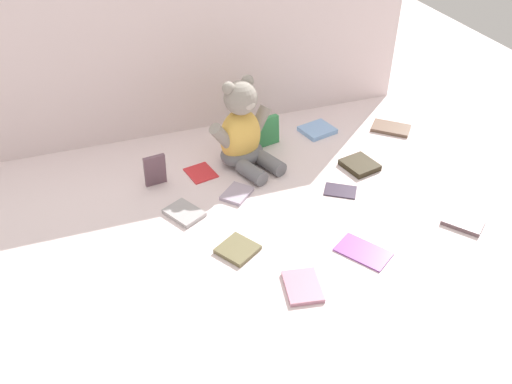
% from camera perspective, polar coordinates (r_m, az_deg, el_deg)
% --- Properties ---
extents(ground_plane, '(3.20, 3.20, 0.00)m').
position_cam_1_polar(ground_plane, '(1.60, -1.99, -1.01)').
color(ground_plane, silver).
extents(backdrop_drape, '(1.58, 0.03, 0.66)m').
position_cam_1_polar(backdrop_drape, '(1.85, -6.96, 15.87)').
color(backdrop_drape, silver).
rests_on(backdrop_drape, ground_plane).
extents(teddy_bear, '(0.24, 0.25, 0.29)m').
position_cam_1_polar(teddy_bear, '(1.72, -1.47, 6.26)').
color(teddy_bear, '#E5B24C').
rests_on(teddy_bear, ground_plane).
extents(book_case_0, '(0.13, 0.13, 0.01)m').
position_cam_1_polar(book_case_0, '(1.44, -1.98, -6.13)').
color(book_case_0, brown).
rests_on(book_case_0, ground_plane).
extents(book_case_1, '(0.12, 0.13, 0.01)m').
position_cam_1_polar(book_case_1, '(1.56, -7.67, -2.22)').
color(book_case_1, '#9E999A').
rests_on(book_case_1, ground_plane).
extents(book_case_2, '(0.09, 0.05, 0.10)m').
position_cam_1_polar(book_case_2, '(1.85, 1.14, 6.49)').
color(book_case_2, '#348A4C').
rests_on(book_case_2, ground_plane).
extents(book_case_3, '(0.12, 0.11, 0.01)m').
position_cam_1_polar(book_case_3, '(1.66, 8.99, 0.19)').
color(book_case_3, '#2A202F').
rests_on(book_case_3, ground_plane).
extents(book_case_4, '(0.07, 0.03, 0.11)m').
position_cam_1_polar(book_case_4, '(1.67, -10.72, 2.29)').
color(book_case_4, '#614551').
rests_on(book_case_4, ground_plane).
extents(book_case_5, '(0.10, 0.11, 0.01)m').
position_cam_1_polar(book_case_5, '(1.73, -5.92, 2.10)').
color(book_case_5, red).
rests_on(book_case_5, ground_plane).
extents(book_case_6, '(0.12, 0.12, 0.01)m').
position_cam_1_polar(book_case_6, '(1.63, -2.05, -0.18)').
color(book_case_6, '#9E8FA4').
rests_on(book_case_6, ground_plane).
extents(book_case_7, '(0.10, 0.12, 0.01)m').
position_cam_1_polar(book_case_7, '(1.34, 5.00, -10.01)').
color(book_case_7, '#B2748A').
rests_on(book_case_7, ground_plane).
extents(book_case_8, '(0.13, 0.12, 0.02)m').
position_cam_1_polar(book_case_8, '(1.95, 6.55, 6.59)').
color(book_case_8, '#81AEE6').
rests_on(book_case_8, ground_plane).
extents(book_case_9, '(0.12, 0.12, 0.02)m').
position_cam_1_polar(book_case_9, '(1.78, 11.00, 2.85)').
color(book_case_9, '#2C2515').
rests_on(book_case_9, ground_plane).
extents(book_case_10, '(0.13, 0.13, 0.01)m').
position_cam_1_polar(book_case_10, '(1.63, 21.24, -2.98)').
color(book_case_10, '#624B4F').
rests_on(book_case_10, ground_plane).
extents(book_case_11, '(0.16, 0.15, 0.01)m').
position_cam_1_polar(book_case_11, '(2.02, 14.18, 6.62)').
color(book_case_11, brown).
rests_on(book_case_11, ground_plane).
extents(book_case_12, '(0.15, 0.16, 0.01)m').
position_cam_1_polar(book_case_12, '(1.46, 11.37, -6.21)').
color(book_case_12, '#7F3F8E').
rests_on(book_case_12, ground_plane).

